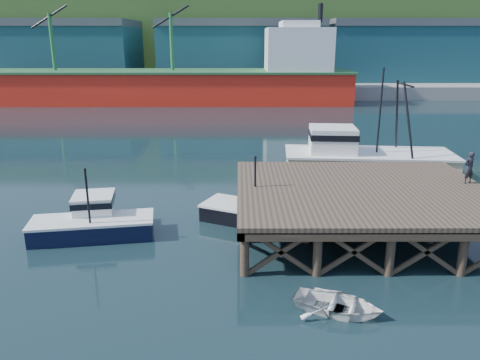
{
  "coord_description": "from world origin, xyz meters",
  "views": [
    {
      "loc": [
        -0.42,
        -21.34,
        8.97
      ],
      "look_at": [
        -0.37,
        2.0,
        1.92
      ],
      "focal_mm": 35.0,
      "sensor_mm": 36.0,
      "label": 1
    }
  ],
  "objects_px": {
    "boat_navy": "(93,221)",
    "trawler": "(365,158)",
    "dinghy": "(338,304)",
    "dockworker": "(469,167)",
    "boat_black": "(261,209)"
  },
  "relations": [
    {
      "from": "boat_navy",
      "to": "trawler",
      "type": "height_order",
      "value": "trawler"
    },
    {
      "from": "boat_navy",
      "to": "dinghy",
      "type": "distance_m",
      "value": 12.25
    },
    {
      "from": "dinghy",
      "to": "dockworker",
      "type": "distance_m",
      "value": 11.67
    },
    {
      "from": "dinghy",
      "to": "trawler",
      "type": "bearing_deg",
      "value": 5.69
    },
    {
      "from": "boat_navy",
      "to": "dockworker",
      "type": "relative_size",
      "value": 3.69
    },
    {
      "from": "boat_black",
      "to": "trawler",
      "type": "xyz_separation_m",
      "value": [
        7.16,
        7.51,
        0.83
      ]
    },
    {
      "from": "dockworker",
      "to": "dinghy",
      "type": "bearing_deg",
      "value": 25.46
    },
    {
      "from": "boat_navy",
      "to": "trawler",
      "type": "relative_size",
      "value": 0.53
    },
    {
      "from": "boat_navy",
      "to": "boat_black",
      "type": "height_order",
      "value": "boat_black"
    },
    {
      "from": "trawler",
      "to": "dockworker",
      "type": "xyz_separation_m",
      "value": [
        3.01,
        -7.7,
        1.42
      ]
    },
    {
      "from": "trawler",
      "to": "dinghy",
      "type": "height_order",
      "value": "trawler"
    },
    {
      "from": "boat_navy",
      "to": "boat_black",
      "type": "bearing_deg",
      "value": 2.56
    },
    {
      "from": "boat_navy",
      "to": "dockworker",
      "type": "height_order",
      "value": "dockworker"
    },
    {
      "from": "boat_black",
      "to": "boat_navy",
      "type": "bearing_deg",
      "value": -143.13
    },
    {
      "from": "dockworker",
      "to": "boat_black",
      "type": "bearing_deg",
      "value": -21.25
    }
  ]
}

